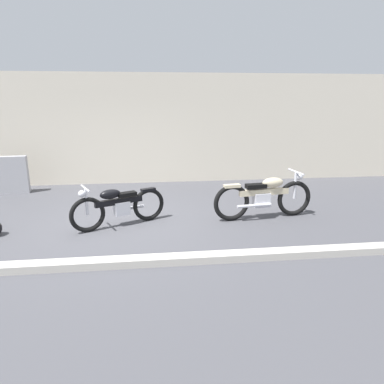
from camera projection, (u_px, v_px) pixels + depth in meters
ground_plane at (121, 223)px, 7.09m from camera, size 40.00×40.00×0.00m
building_wall at (128, 129)px, 10.18m from camera, size 18.00×0.30×3.16m
curb_strip at (111, 263)px, 5.24m from camera, size 18.00×0.24×0.12m
stone_marker at (13, 175)px, 9.21m from camera, size 0.78×0.27×0.99m
motorcycle_cream at (265, 196)px, 7.28m from camera, size 2.17×0.62×0.98m
motorcycle_black at (118, 206)px, 6.83m from camera, size 1.79×0.95×0.86m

